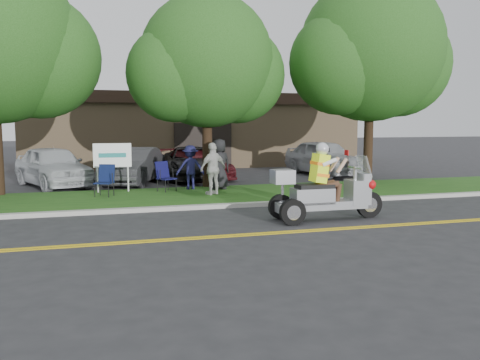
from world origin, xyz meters
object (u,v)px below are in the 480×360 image
object	(u,v)px
spectator_adult_right	(213,169)
parked_car_far_left	(53,166)
parked_car_far_right	(324,157)
trike_scooter	(323,193)
lawn_chair_b	(164,174)
parked_car_mid	(191,163)
lawn_chair_a	(105,178)
parked_car_left	(133,166)
parked_car_right	(197,164)

from	to	relation	value
spectator_adult_right	parked_car_far_left	distance (m)	6.89
parked_car_far_left	parked_car_far_right	bearing A→B (deg)	-18.21
trike_scooter	lawn_chair_b	distance (m)	6.59
lawn_chair_b	parked_car_mid	size ratio (longest dim) A/B	0.20
parked_car_far_left	parked_car_mid	size ratio (longest dim) A/B	0.92
lawn_chair_a	parked_car_left	size ratio (longest dim) A/B	0.23
lawn_chair_b	spectator_adult_right	distance (m)	1.92
trike_scooter	parked_car_far_right	xyz separation A→B (m)	(4.82, 9.99, 0.13)
lawn_chair_b	parked_car_far_left	bearing A→B (deg)	108.24
lawn_chair_a	parked_car_far_right	bearing A→B (deg)	50.09
parked_car_right	trike_scooter	bearing A→B (deg)	-102.35
trike_scooter	spectator_adult_right	size ratio (longest dim) A/B	1.76
lawn_chair_a	parked_car_mid	xyz separation A→B (m)	(3.70, 4.75, 0.03)
parked_car_far_left	parked_car_right	xyz separation A→B (m)	(5.80, 1.07, -0.15)
trike_scooter	lawn_chair_a	world-z (taller)	trike_scooter
parked_car_left	parked_car_mid	bearing A→B (deg)	43.26
parked_car_far_left	parked_car_far_right	distance (m)	11.85
lawn_chair_a	spectator_adult_right	xyz separation A→B (m)	(3.38, -0.67, 0.28)
parked_car_far_left	parked_car_mid	world-z (taller)	parked_car_far_left
parked_car_left	parked_car_far_right	xyz separation A→B (m)	(8.81, 1.11, 0.09)
parked_car_right	parked_car_mid	bearing A→B (deg)	-169.78
parked_car_far_left	parked_car_left	world-z (taller)	parked_car_far_left
parked_car_far_left	parked_car_right	bearing A→B (deg)	-12.59
spectator_adult_right	parked_car_far_left	world-z (taller)	spectator_adult_right
lawn_chair_b	spectator_adult_right	bearing A→B (deg)	-73.35
parked_car_left	parked_car_right	xyz separation A→B (m)	(2.80, 1.18, -0.09)
lawn_chair_a	parked_car_far_left	xyz separation A→B (m)	(-1.83, 3.83, 0.11)
lawn_chair_a	lawn_chair_b	xyz separation A→B (m)	(1.97, 0.60, 0.00)
spectator_adult_right	parked_car_mid	bearing A→B (deg)	-118.18
trike_scooter	parked_car_far_left	bearing A→B (deg)	128.59
lawn_chair_a	trike_scooter	bearing A→B (deg)	-20.76
trike_scooter	parked_car_far_left	distance (m)	11.39
parked_car_far_right	parked_car_mid	bearing A→B (deg)	173.61
parked_car_right	lawn_chair_a	bearing A→B (deg)	-148.09
spectator_adult_right	parked_car_right	size ratio (longest dim) A/B	0.39
spectator_adult_right	parked_car_far_right	size ratio (longest dim) A/B	0.35
lawn_chair_b	parked_car_far_left	size ratio (longest dim) A/B	0.22
parked_car_far_left	parked_car_right	world-z (taller)	parked_car_far_left
parked_car_mid	lawn_chair_b	bearing A→B (deg)	-106.70
parked_car_right	parked_car_far_left	bearing A→B (deg)	171.34
trike_scooter	lawn_chair_b	bearing A→B (deg)	119.71
trike_scooter	parked_car_far_right	bearing A→B (deg)	65.01
spectator_adult_right	parked_car_mid	distance (m)	5.44
lawn_chair_b	parked_car_right	distance (m)	4.74
parked_car_right	parked_car_far_right	world-z (taller)	parked_car_far_right
lawn_chair_a	spectator_adult_right	world-z (taller)	spectator_adult_right
parked_car_left	parked_car_mid	world-z (taller)	parked_car_left
lawn_chair_b	parked_car_left	world-z (taller)	parked_car_left
lawn_chair_a	spectator_adult_right	size ratio (longest dim) A/B	0.59
parked_car_far_left	parked_car_right	distance (m)	5.90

